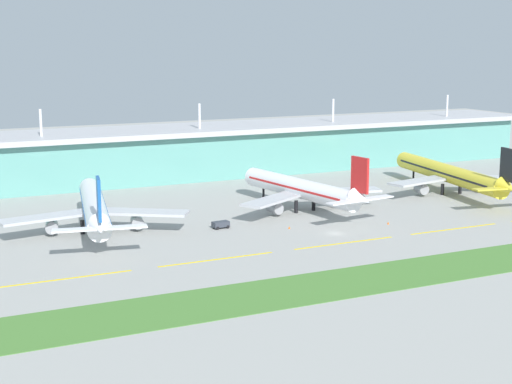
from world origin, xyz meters
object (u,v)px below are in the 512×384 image
object	(u,v)px
airliner_near_middle	(94,208)
pushback_tug	(221,224)
airliner_center	(302,189)
airliner_far_middle	(450,174)
safety_cone_nose_front	(289,227)
safety_cone_left_wingtip	(388,223)

from	to	relation	value
airliner_near_middle	pushback_tug	bearing A→B (deg)	-18.74
airliner_center	airliner_far_middle	size ratio (longest dim) A/B	0.83
safety_cone_nose_front	safety_cone_left_wingtip	bearing A→B (deg)	-15.02
safety_cone_left_wingtip	airliner_far_middle	bearing A→B (deg)	32.64
airliner_near_middle	safety_cone_left_wingtip	distance (m)	78.44
airliner_near_middle	safety_cone_nose_front	xyz separation A→B (m)	(47.20, -18.81, -6.10)
airliner_near_middle	airliner_center	xyz separation A→B (m)	(61.19, -0.49, -0.01)
pushback_tug	safety_cone_left_wingtip	distance (m)	45.47
safety_cone_nose_front	airliner_center	bearing A→B (deg)	52.63
airliner_far_middle	safety_cone_left_wingtip	distance (m)	52.37
airliner_near_middle	airliner_far_middle	distance (m)	117.60
pushback_tug	safety_cone_left_wingtip	size ratio (longest dim) A/B	6.55
airliner_center	safety_cone_nose_front	bearing A→B (deg)	-127.37
airliner_near_middle	airliner_center	bearing A→B (deg)	-0.45
airliner_far_middle	pushback_tug	distance (m)	87.65
pushback_tug	safety_cone_left_wingtip	bearing A→B (deg)	-19.82
airliner_near_middle	airliner_far_middle	size ratio (longest dim) A/B	0.90
airliner_far_middle	safety_cone_left_wingtip	xyz separation A→B (m)	(-43.80, -28.05, -6.11)
airliner_near_middle	airliner_center	size ratio (longest dim) A/B	1.08
airliner_near_middle	airliner_far_middle	xyz separation A→B (m)	(117.58, 2.11, 0.01)
airliner_far_middle	safety_cone_left_wingtip	world-z (taller)	airliner_far_middle
airliner_near_middle	safety_cone_nose_front	distance (m)	51.17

